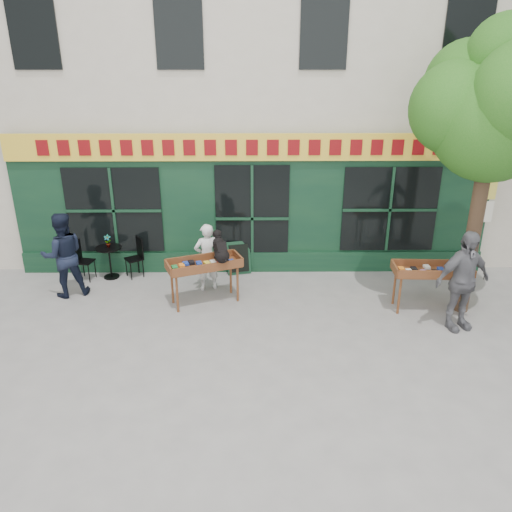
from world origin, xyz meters
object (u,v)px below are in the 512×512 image
object	(u,v)px
book_cart_center	(204,266)
book_cart_right	(432,273)
man_right	(462,281)
dog	(220,246)
woman	(207,257)
bistro_table	(109,256)
man_left	(63,255)

from	to	relation	value
book_cart_center	book_cart_right	size ratio (longest dim) A/B	1.06
man_right	dog	bearing A→B (deg)	149.31
book_cart_center	dog	xyz separation A→B (m)	(0.35, -0.05, 0.47)
book_cart_center	book_cart_right	distance (m)	4.62
woman	bistro_table	size ratio (longest dim) A/B	2.01
book_cart_right	woman	bearing A→B (deg)	170.04
woman	man_left	bearing A→B (deg)	-16.52
dog	woman	xyz separation A→B (m)	(-0.35, 0.70, -0.53)
dog	man_right	distance (m)	4.69
dog	woman	bearing A→B (deg)	95.06
man_right	book_cart_center	bearing A→B (deg)	149.66
book_cart_right	bistro_table	world-z (taller)	book_cart_right
man_left	man_right	bearing A→B (deg)	145.40
book_cart_right	man_right	bearing A→B (deg)	-65.74
woman	bistro_table	distance (m)	2.43
woman	man_right	world-z (taller)	man_right
book_cart_center	dog	distance (m)	0.59
dog	man_left	xyz separation A→B (m)	(-3.38, 0.44, -0.36)
dog	man_right	bearing A→B (deg)	-34.65
woman	man_right	size ratio (longest dim) A/B	0.78
woman	man_left	distance (m)	3.05
book_cart_right	bistro_table	xyz separation A→B (m)	(-6.94, 1.65, -0.28)
book_cart_center	woman	world-z (taller)	woman
dog	man_right	xyz separation A→B (m)	(4.56, -1.07, -0.31)
book_cart_center	man_left	size ratio (longest dim) A/B	0.87
woman	book_cart_center	bearing A→B (deg)	68.50
dog	man_right	world-z (taller)	man_right
dog	book_cart_right	xyz separation A→B (m)	(4.26, -0.32, -0.47)
book_cart_center	man_right	world-z (taller)	man_right
man_right	man_left	size ratio (longest dim) A/B	1.05
man_right	man_left	xyz separation A→B (m)	(-7.94, 1.50, -0.05)
book_cart_center	bistro_table	distance (m)	2.68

